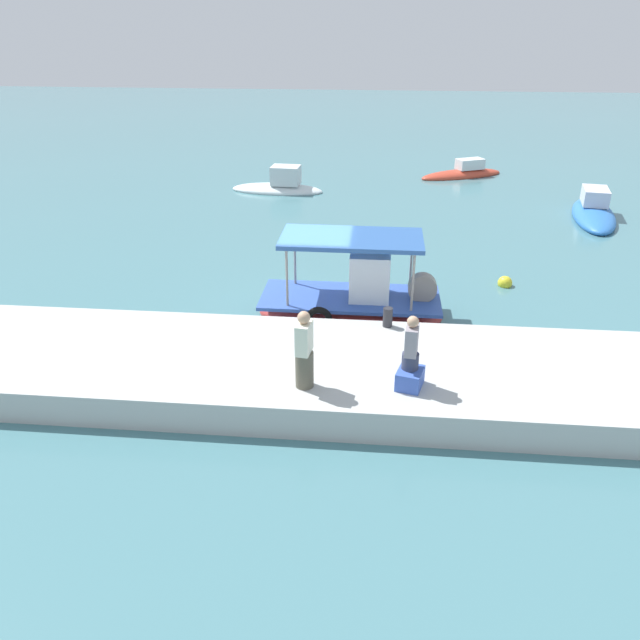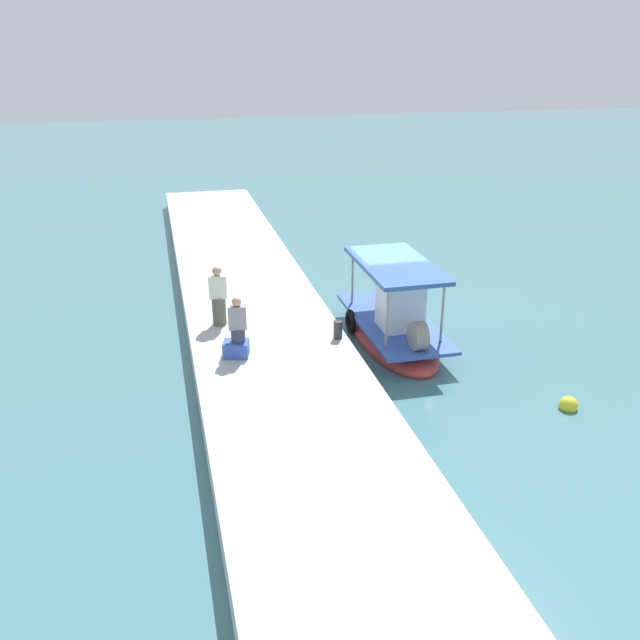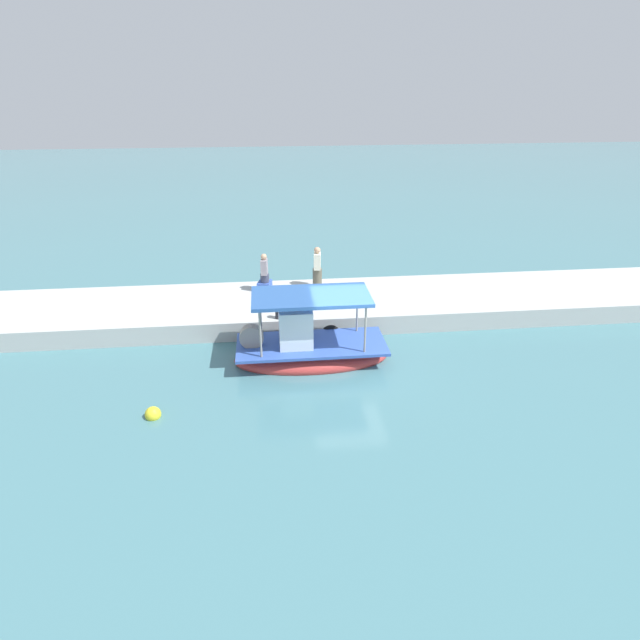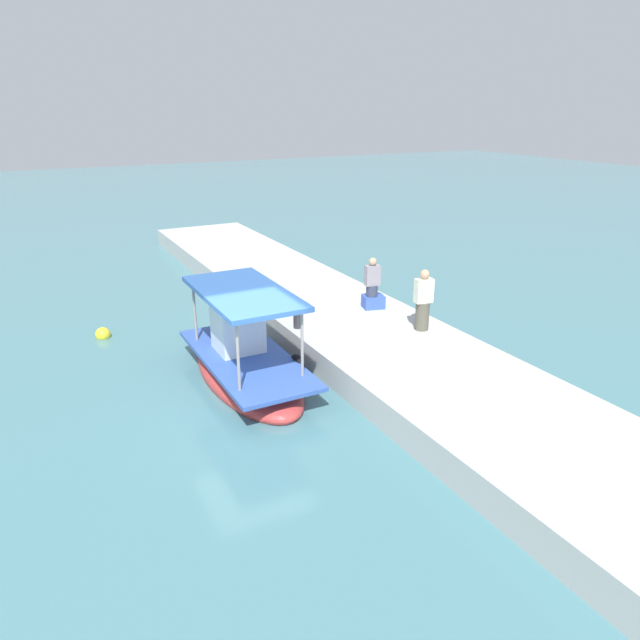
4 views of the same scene
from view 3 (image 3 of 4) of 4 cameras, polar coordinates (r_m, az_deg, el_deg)
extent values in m
plane|color=#467880|center=(18.15, 3.24, -4.79)|extent=(120.00, 120.00, 0.00)
cube|color=#B5B8B5|center=(21.74, 1.52, 1.58)|extent=(36.00, 4.25, 0.75)
ellipsoid|color=#BF3937|center=(18.33, -0.92, -4.04)|extent=(5.27, 2.10, 0.92)
cube|color=#3659AD|center=(18.09, -0.93, -2.63)|extent=(5.06, 2.10, 0.10)
cube|color=white|center=(17.76, -2.64, -0.80)|extent=(1.11, 1.15, 1.43)
cylinder|color=gray|center=(16.97, -6.40, -1.64)|extent=(0.07, 0.07, 1.75)
cylinder|color=gray|center=(18.40, -6.39, 0.55)|extent=(0.07, 0.07, 1.75)
cylinder|color=gray|center=(17.23, 4.86, -1.14)|extent=(0.07, 0.07, 1.75)
cylinder|color=gray|center=(18.64, 4.01, 0.98)|extent=(0.07, 0.07, 1.75)
cube|color=#2D589C|center=(17.35, -0.97, 2.52)|extent=(3.88, 2.00, 0.12)
torus|color=black|center=(19.21, 1.14, -1.57)|extent=(0.74, 0.18, 0.74)
cylinder|color=gray|center=(17.88, -7.35, -1.77)|extent=(0.80, 0.35, 0.80)
cylinder|color=#585546|center=(22.51, -0.29, 4.55)|extent=(0.44, 0.44, 0.81)
cube|color=silver|center=(22.26, -0.30, 6.34)|extent=(0.34, 0.53, 0.67)
sphere|color=tan|center=(22.12, -0.30, 7.49)|extent=(0.26, 0.26, 0.26)
cylinder|color=#363B53|center=(22.17, -5.92, 4.01)|extent=(0.40, 0.40, 0.75)
cube|color=gray|center=(21.94, -6.00, 5.68)|extent=(0.31, 0.49, 0.62)
sphere|color=tan|center=(21.80, -6.05, 6.76)|extent=(0.24, 0.24, 0.24)
cylinder|color=#2D2D33|center=(19.65, -4.48, 0.86)|extent=(0.24, 0.24, 0.50)
cube|color=#395ABB|center=(22.30, -5.94, 3.65)|extent=(0.66, 0.75, 0.40)
sphere|color=yellow|center=(16.23, -17.45, -9.61)|extent=(0.46, 0.46, 0.46)
camera|label=1|loc=(32.45, -5.26, 22.88)|focal=35.51mm
camera|label=2|loc=(27.76, -44.36, 17.15)|focal=38.60mm
camera|label=4|loc=(18.42, 46.53, 10.41)|focal=32.86mm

